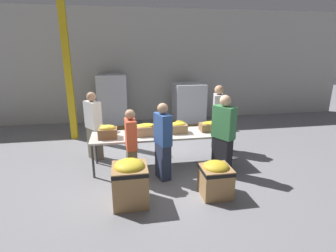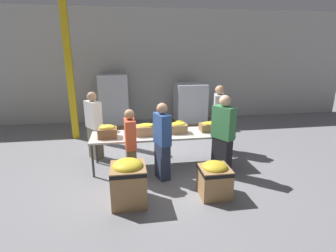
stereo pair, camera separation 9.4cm
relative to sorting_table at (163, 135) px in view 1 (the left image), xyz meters
name	(u,v)px [view 1 (the left image)]	position (x,y,z in m)	size (l,w,h in m)	color
ground_plane	(163,165)	(0.00, 0.00, -0.73)	(30.00, 30.00, 0.00)	gray
wall_back	(145,67)	(0.00, 4.20, 1.27)	(16.00, 0.08, 4.00)	#B7B7B2
sorting_table	(163,135)	(0.00, 0.00, 0.00)	(3.18, 0.84, 0.78)	beige
banana_box_0	(108,131)	(-1.21, -0.08, 0.19)	(0.40, 0.31, 0.29)	olive
banana_box_1	(147,129)	(-0.36, -0.03, 0.18)	(0.46, 0.33, 0.29)	tan
banana_box_2	(178,127)	(0.37, 0.00, 0.17)	(0.39, 0.28, 0.28)	tan
banana_box_3	(211,126)	(1.15, 0.03, 0.16)	(0.50, 0.32, 0.23)	olive
volunteer_0	(94,127)	(-1.58, 0.67, 0.10)	(0.44, 0.49, 1.67)	#6B604C
volunteer_1	(223,136)	(1.19, -0.65, 0.13)	(0.44, 0.52, 1.74)	black
volunteer_2	(218,119)	(1.56, 0.68, 0.14)	(0.35, 0.51, 1.75)	black
volunteer_3	(131,146)	(-0.73, -0.62, 0.02)	(0.23, 0.42, 1.51)	#6B604C
volunteer_4	(163,142)	(-0.09, -0.63, 0.07)	(0.34, 0.48, 1.62)	#2D3856
donation_bin_0	(130,181)	(-0.80, -1.46, -0.30)	(0.61, 0.61, 0.82)	#A37A4C
donation_bin_1	(216,178)	(0.76, -1.46, -0.38)	(0.54, 0.54, 0.67)	#A37A4C
support_pillar	(68,72)	(-2.35, 2.38, 1.27)	(0.19, 0.19, 4.00)	gold
pallet_stack_0	(188,104)	(1.45, 3.32, -0.01)	(1.13, 1.13, 1.46)	olive
pallet_stack_1	(113,101)	(-1.20, 3.52, 0.15)	(1.06, 1.06, 1.80)	olive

